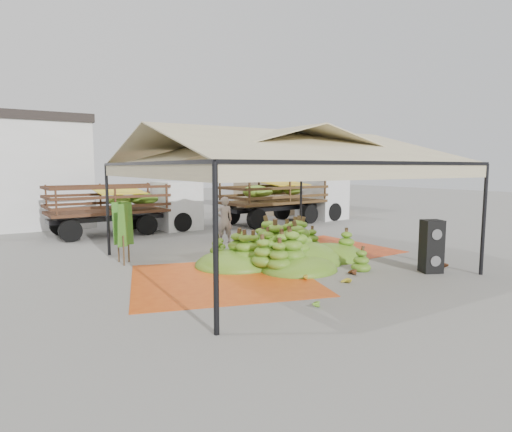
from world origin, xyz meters
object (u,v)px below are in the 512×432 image
vendor (224,220)px  truck_left (133,202)px  banana_heap (289,241)px  speaker_stack (432,246)px  truck_right (291,193)px

vendor → truck_left: 5.06m
banana_heap → speaker_stack: size_ratio=4.00×
speaker_stack → truck_right: truck_right is taller
truck_left → truck_right: truck_right is taller
speaker_stack → banana_heap: bearing=152.0°
truck_left → vendor: bearing=-66.8°
vendor → truck_right: (6.05, 3.91, 0.64)m
banana_heap → vendor: (-0.23, 3.90, 0.27)m
vendor → truck_left: truck_left is taller
vendor → truck_right: truck_right is taller
banana_heap → truck_right: 9.79m
vendor → truck_left: size_ratio=0.27×
speaker_stack → truck_right: 11.55m
vendor → banana_heap: bearing=104.5°
truck_left → truck_right: 8.31m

